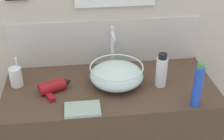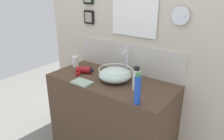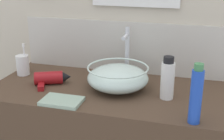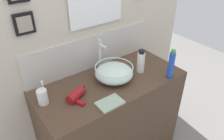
# 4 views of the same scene
# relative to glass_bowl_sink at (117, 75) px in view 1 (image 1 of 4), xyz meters

# --- Properties ---
(back_panel) EXTENTS (2.07, 0.10, 2.50)m
(back_panel) POSITION_rel_glass_bowl_sink_xyz_m (-0.04, 0.29, 0.26)
(back_panel) COLOR beige
(back_panel) RESTS_ON ground
(glass_bowl_sink) EXTENTS (0.30, 0.30, 0.12)m
(glass_bowl_sink) POSITION_rel_glass_bowl_sink_xyz_m (0.00, 0.00, 0.00)
(glass_bowl_sink) COLOR silver
(glass_bowl_sink) RESTS_ON vanity_counter
(faucet) EXTENTS (0.02, 0.10, 0.27)m
(faucet) POSITION_rel_glass_bowl_sink_xyz_m (0.00, 0.18, 0.09)
(faucet) COLOR silver
(faucet) RESTS_ON vanity_counter
(hair_drier) EXTENTS (0.19, 0.18, 0.07)m
(hair_drier) POSITION_rel_glass_bowl_sink_xyz_m (-0.34, -0.03, -0.03)
(hair_drier) COLOR maroon
(hair_drier) RESTS_ON vanity_counter
(toothbrush_cup) EXTENTS (0.07, 0.07, 0.18)m
(toothbrush_cup) POSITION_rel_glass_bowl_sink_xyz_m (-0.56, 0.06, -0.01)
(toothbrush_cup) COLOR white
(toothbrush_cup) RESTS_ON vanity_counter
(lotion_bottle) EXTENTS (0.05, 0.05, 0.24)m
(lotion_bottle) POSITION_rel_glass_bowl_sink_xyz_m (0.37, -0.24, 0.06)
(lotion_bottle) COLOR blue
(lotion_bottle) RESTS_ON vanity_counter
(spray_bottle) EXTENTS (0.06, 0.06, 0.20)m
(spray_bottle) POSITION_rel_glass_bowl_sink_xyz_m (0.24, -0.04, 0.03)
(spray_bottle) COLOR white
(spray_bottle) RESTS_ON vanity_counter
(hand_towel) EXTENTS (0.18, 0.12, 0.02)m
(hand_towel) POSITION_rel_glass_bowl_sink_xyz_m (-0.20, -0.22, -0.05)
(hand_towel) COLOR #99B29E
(hand_towel) RESTS_ON vanity_counter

